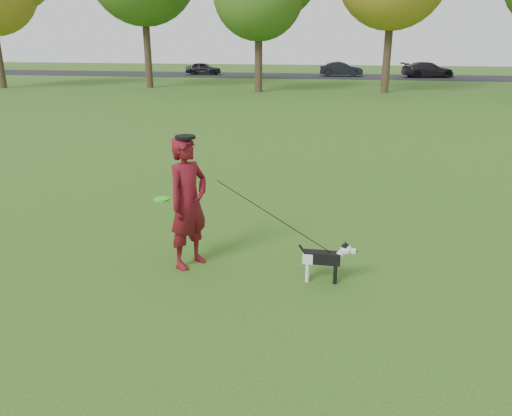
% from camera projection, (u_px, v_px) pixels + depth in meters
% --- Properties ---
extents(ground, '(120.00, 120.00, 0.00)m').
position_uv_depth(ground, '(234.00, 259.00, 7.91)').
color(ground, '#285116').
rests_on(ground, ground).
extents(road, '(120.00, 7.00, 0.02)m').
position_uv_depth(road, '(329.00, 76.00, 45.17)').
color(road, black).
rests_on(road, ground).
extents(man, '(0.76, 0.87, 2.00)m').
position_uv_depth(man, '(188.00, 203.00, 7.41)').
color(man, '#610E0D').
rests_on(man, ground).
extents(dog, '(0.83, 0.17, 0.63)m').
position_uv_depth(dog, '(326.00, 257.00, 7.07)').
color(dog, black).
rests_on(dog, ground).
extents(car_left, '(3.30, 1.36, 1.12)m').
position_uv_depth(car_left, '(203.00, 68.00, 46.92)').
color(car_left, black).
rests_on(car_left, road).
extents(car_mid, '(3.89, 1.57, 1.25)m').
position_uv_depth(car_mid, '(341.00, 69.00, 44.79)').
color(car_mid, black).
rests_on(car_mid, road).
extents(car_right, '(4.78, 2.78, 1.30)m').
position_uv_depth(car_right, '(428.00, 70.00, 43.54)').
color(car_right, black).
rests_on(car_right, road).
extents(man_held_items, '(2.70, 0.36, 1.59)m').
position_uv_depth(man_held_items, '(274.00, 216.00, 7.09)').
color(man_held_items, '#35E41C').
rests_on(man_held_items, ground).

